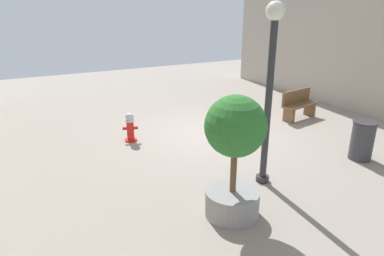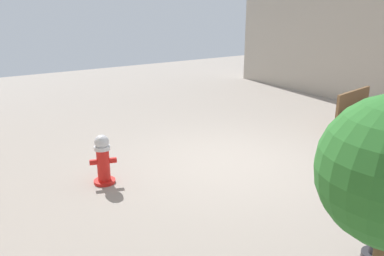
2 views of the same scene
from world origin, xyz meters
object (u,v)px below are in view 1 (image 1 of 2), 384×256
bench_near (299,104)px  trash_bin (362,140)px  fire_hydrant (130,127)px  planter_tree (234,149)px  street_lamp (270,76)px

bench_near → trash_bin: bearing=72.0°
fire_hydrant → planter_tree: planter_tree is taller
fire_hydrant → trash_bin: trash_bin is taller
trash_bin → fire_hydrant: bearing=-40.0°
bench_near → planter_tree: size_ratio=0.67×
street_lamp → trash_bin: (-2.83, 0.24, -1.79)m
bench_near → planter_tree: (5.13, 3.59, 0.79)m
fire_hydrant → planter_tree: 4.40m
bench_near → street_lamp: size_ratio=0.40×
trash_bin → bench_near: bearing=-108.0°
fire_hydrant → planter_tree: (-0.44, 4.29, 0.87)m
fire_hydrant → planter_tree: bearing=95.8°
fire_hydrant → bench_near: size_ratio=0.55×
planter_tree → trash_bin: size_ratio=2.29×
street_lamp → trash_bin: 3.36m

